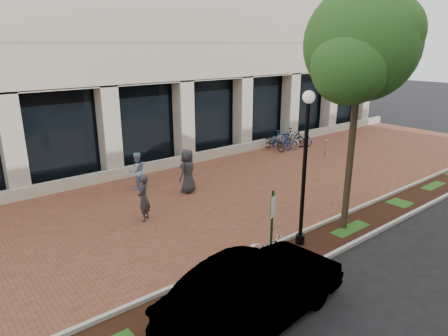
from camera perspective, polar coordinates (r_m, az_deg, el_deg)
ground at (r=16.22m, az=-1.90°, el=-4.17°), size 120.00×120.00×0.00m
brick_plaza at (r=16.22m, az=-1.90°, el=-4.16°), size 40.00×9.00×0.01m
planting_strip at (r=12.79m, az=12.68°, el=-10.77°), size 40.00×1.50×0.01m
curb_plaza_side at (r=13.18m, az=10.13°, el=-9.45°), size 40.00×0.12×0.12m
curb_street_side at (r=12.38m, az=15.44°, el=-11.70°), size 40.00×0.12×0.12m
parking_sign at (r=10.47m, az=6.91°, el=-7.72°), size 0.34×0.07×2.40m
lamppost at (r=11.85m, az=11.47°, el=0.86°), size 0.36×0.36×4.71m
street_tree at (r=12.99m, az=18.94°, el=15.43°), size 4.08×3.40×7.63m
locked_bicycle at (r=11.40m, az=5.43°, el=-11.50°), size 1.84×1.19×0.92m
pedestrian_left at (r=14.12m, az=-11.41°, el=-4.21°), size 0.72×0.71×1.68m
pedestrian_mid at (r=17.27m, az=-12.33°, el=-0.41°), size 0.82×0.66×1.60m
pedestrian_right at (r=16.52m, az=-5.20°, el=-0.43°), size 1.06×0.88×1.84m
bollard at (r=22.64m, az=14.28°, el=2.81°), size 0.12×0.12×0.95m
bike_rack_cluster at (r=24.19m, az=9.04°, el=4.10°), size 3.03×1.89×1.07m
sedan_near_curb at (r=9.15m, az=4.68°, el=-17.07°), size 4.86×2.15×1.55m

